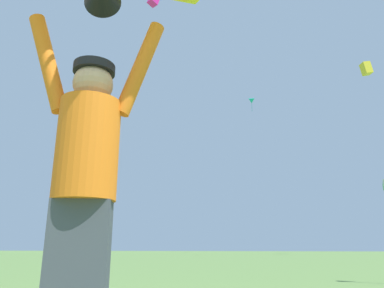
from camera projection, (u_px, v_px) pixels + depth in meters
name	position (u px, v px, depth m)	size (l,w,h in m)	color
kite_flyer_person	(85.00, 179.00, 1.93)	(0.79, 0.43, 1.92)	#424751
distant_kite_teal_mid_left	(252.00, 101.00, 38.30)	(0.91, 1.02, 1.65)	#19B2AD
distant_kite_yellow_mid_right	(366.00, 69.00, 31.62)	(1.03, 0.93, 1.19)	yellow
distant_kite_red_far_center	(76.00, 189.00, 22.49)	(1.52, 1.50, 2.59)	red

